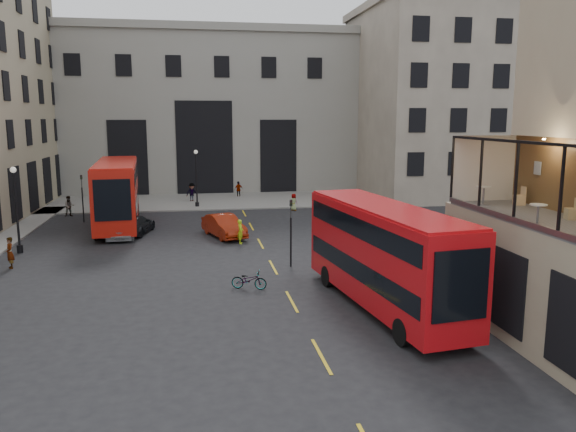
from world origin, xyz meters
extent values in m
plane|color=black|center=(0.00, 0.00, 0.00)|extent=(140.00, 140.00, 0.00)
cube|color=black|center=(4.98, 0.00, 2.00)|extent=(0.08, 9.20, 3.00)
cube|color=beige|center=(6.50, 5.00, 6.05)|extent=(3.00, 0.04, 2.90)
cube|color=black|center=(6.50, 0.00, 7.50)|extent=(3.00, 10.00, 0.04)
cube|color=slate|center=(5.00, 0.00, 4.70)|extent=(0.12, 10.00, 0.18)
cube|color=black|center=(5.00, 0.00, 7.45)|extent=(0.12, 10.00, 0.10)
cube|color=beige|center=(7.92, 3.20, 6.20)|extent=(0.04, 0.45, 0.55)
cylinder|color=#FFD899|center=(7.30, 2.00, 7.45)|extent=(0.12, 0.12, 0.05)
cube|color=tan|center=(6.50, 0.00, 2.25)|extent=(3.00, 11.00, 4.50)
cube|color=slate|center=(6.50, 0.00, 4.55)|extent=(3.00, 10.00, 0.10)
cube|color=gray|center=(-5.00, 48.00, 9.00)|extent=(34.00, 10.00, 18.00)
cube|color=gray|center=(-5.00, 48.00, 17.60)|extent=(35.00, 10.60, 0.80)
cube|color=black|center=(-5.00, 42.96, 5.00)|extent=(6.00, 0.12, 10.00)
cube|color=black|center=(-13.00, 42.96, 4.00)|extent=(4.00, 0.12, 8.00)
cube|color=black|center=(3.00, 42.96, 4.00)|extent=(4.00, 0.12, 8.00)
cube|color=#AB9E8A|center=(20.00, 40.00, 10.00)|extent=(16.00, 18.00, 20.00)
cube|color=#AB9E8A|center=(20.00, 40.00, 19.60)|extent=(16.60, 18.60, 0.80)
cube|color=slate|center=(-6.00, 38.00, 0.06)|extent=(40.00, 12.00, 0.12)
cylinder|color=black|center=(-1.00, 12.00, 1.40)|extent=(0.10, 0.10, 2.80)
imported|color=black|center=(-1.00, 12.00, 3.30)|extent=(0.16, 0.20, 1.00)
cylinder|color=black|center=(-15.00, 28.00, 1.40)|extent=(0.10, 0.10, 2.80)
imported|color=black|center=(-15.00, 28.00, 3.30)|extent=(0.16, 0.20, 1.00)
cylinder|color=black|center=(-17.00, 18.00, 2.50)|extent=(0.14, 0.14, 5.00)
cylinder|color=black|center=(-17.00, 18.00, 0.25)|extent=(0.36, 0.36, 0.50)
sphere|color=silver|center=(-17.00, 18.00, 5.15)|extent=(0.36, 0.36, 0.36)
cylinder|color=black|center=(-6.00, 34.00, 2.50)|extent=(0.14, 0.14, 5.00)
cylinder|color=black|center=(-6.00, 34.00, 0.25)|extent=(0.36, 0.36, 0.50)
sphere|color=silver|center=(-6.00, 34.00, 5.15)|extent=(0.36, 0.36, 0.36)
cube|color=red|center=(1.79, 4.53, 2.44)|extent=(4.06, 11.67, 4.05)
cube|color=black|center=(1.79, 4.53, 1.87)|extent=(4.01, 11.05, 0.83)
cube|color=black|center=(1.79, 4.53, 3.69)|extent=(4.01, 11.05, 0.83)
cube|color=red|center=(1.79, 4.53, 4.50)|extent=(3.92, 11.43, 0.12)
cylinder|color=black|center=(0.14, 8.00, 0.52)|extent=(0.42, 1.07, 1.04)
cylinder|color=black|center=(2.48, 8.31, 0.52)|extent=(0.42, 1.07, 1.04)
cylinder|color=black|center=(1.14, 0.41, 0.52)|extent=(0.42, 1.07, 1.04)
cylinder|color=black|center=(3.47, 0.72, 0.52)|extent=(0.42, 1.07, 1.04)
cube|color=red|center=(-12.00, 25.64, 2.68)|extent=(3.82, 12.72, 4.44)
cube|color=black|center=(-12.00, 25.64, 2.05)|extent=(3.80, 12.04, 0.91)
cube|color=black|center=(-12.00, 25.64, 4.05)|extent=(3.80, 12.04, 0.91)
cube|color=red|center=(-12.00, 25.64, 4.93)|extent=(3.68, 12.46, 0.14)
cylinder|color=black|center=(-13.61, 29.53, 0.57)|extent=(0.41, 1.16, 1.14)
cylinder|color=black|center=(-11.01, 29.74, 0.57)|extent=(0.41, 1.16, 1.14)
cylinder|color=black|center=(-12.96, 21.16, 0.57)|extent=(0.41, 1.16, 1.14)
cylinder|color=black|center=(-10.36, 21.36, 0.57)|extent=(0.41, 1.16, 1.14)
imported|color=#A7AAAF|center=(-11.29, 21.66, 0.80)|extent=(1.93, 4.71, 1.60)
imported|color=maroon|center=(-4.26, 20.64, 0.78)|extent=(3.12, 5.01, 1.56)
imported|color=black|center=(-10.52, 22.64, 0.68)|extent=(2.85, 4.98, 1.36)
imported|color=gray|center=(-3.73, 8.23, 0.46)|extent=(1.86, 1.17, 0.92)
imported|color=#BDE618|center=(-3.30, 18.27, 0.81)|extent=(0.47, 0.64, 1.62)
imported|color=gray|center=(-16.67, 31.03, 0.87)|extent=(1.02, 0.91, 1.74)
imported|color=gray|center=(-6.47, 37.36, 0.95)|extent=(1.42, 1.16, 1.91)
imported|color=gray|center=(-1.66, 40.00, 0.84)|extent=(1.06, 0.72, 1.68)
imported|color=gray|center=(2.54, 30.86, 0.76)|extent=(0.88, 0.84, 1.52)
imported|color=gray|center=(-16.42, 14.23, 0.88)|extent=(0.65, 0.76, 1.76)
cylinder|color=beige|center=(5.50, -0.66, 5.31)|extent=(0.58, 0.58, 0.04)
cylinder|color=slate|center=(5.50, -0.66, 4.96)|extent=(0.08, 0.08, 0.68)
cylinder|color=slate|center=(5.50, -0.66, 4.61)|extent=(0.43, 0.43, 0.03)
cylinder|color=beige|center=(5.94, 3.89, 5.37)|extent=(0.63, 0.63, 0.04)
cylinder|color=slate|center=(5.94, 3.89, 4.99)|extent=(0.08, 0.08, 0.74)
cylinder|color=slate|center=(5.94, 3.89, 4.62)|extent=(0.46, 0.46, 0.03)
cube|color=tan|center=(7.35, 0.08, 4.81)|extent=(0.46, 0.46, 0.41)
cube|color=tan|center=(7.41, 3.55, 4.81)|extent=(0.40, 0.40, 0.42)
cube|color=tan|center=(7.59, 3.55, 5.21)|extent=(0.05, 0.39, 0.37)
camera|label=1|loc=(-6.25, -18.11, 8.31)|focal=35.00mm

